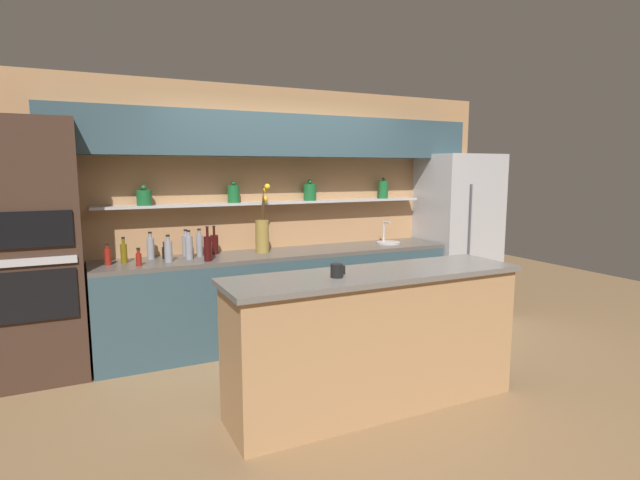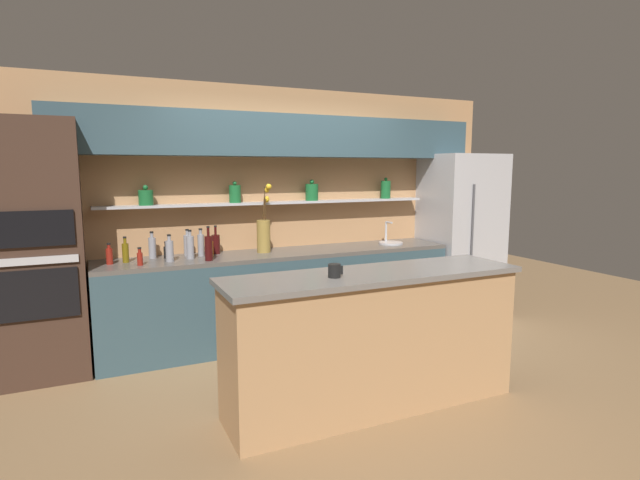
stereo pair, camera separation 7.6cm
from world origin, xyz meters
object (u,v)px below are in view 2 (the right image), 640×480
at_px(refrigerator, 461,236).
at_px(bottle_wine_9, 209,248).
at_px(bottle_spirit_10, 201,244).
at_px(bottle_spirit_11, 190,247).
at_px(bottle_oil_5, 126,252).
at_px(bottle_sauce_3, 166,251).
at_px(bottle_spirit_6, 152,247).
at_px(bottle_wine_8, 216,244).
at_px(coffee_mug, 335,271).
at_px(sink_fixture, 390,241).
at_px(bottle_spirit_7, 188,245).
at_px(bottle_sauce_2, 210,248).
at_px(flower_vase, 264,232).
at_px(bottle_sauce_0, 140,258).
at_px(bottle_sauce_1, 109,256).
at_px(oven_tower, 38,251).
at_px(bottle_spirit_4, 170,250).

xyz_separation_m(refrigerator, bottle_wine_9, (-3.05, -0.14, 0.08)).
distance_m(bottle_spirit_10, bottle_spirit_11, 0.16).
xyz_separation_m(refrigerator, bottle_oil_5, (-3.75, 0.08, 0.05)).
distance_m(bottle_sauce_3, bottle_spirit_11, 0.24).
relative_size(bottle_sauce_3, bottle_spirit_6, 0.63).
xyz_separation_m(bottle_oil_5, bottle_spirit_11, (0.57, -0.05, 0.02)).
height_order(bottle_wine_8, coffee_mug, bottle_wine_8).
xyz_separation_m(sink_fixture, bottle_spirit_7, (-2.22, 0.17, 0.08)).
xyz_separation_m(bottle_sauce_2, bottle_spirit_7, (-0.19, 0.16, 0.03)).
relative_size(flower_vase, bottle_oil_5, 2.93).
relative_size(flower_vase, sink_fixture, 2.55).
distance_m(sink_fixture, bottle_sauce_0, 2.69).
bearing_deg(bottle_sauce_1, coffee_mug, -51.70).
height_order(oven_tower, bottle_sauce_0, oven_tower).
distance_m(bottle_spirit_4, bottle_spirit_11, 0.21).
bearing_deg(bottle_sauce_0, bottle_oil_5, 117.63).
relative_size(bottle_oil_5, bottle_wine_8, 0.83).
bearing_deg(bottle_sauce_3, sink_fixture, -2.38).
xyz_separation_m(bottle_sauce_3, bottle_spirit_6, (-0.12, 0.05, 0.04)).
xyz_separation_m(bottle_spirit_7, bottle_spirit_10, (0.11, -0.07, 0.01)).
height_order(bottle_spirit_7, bottle_spirit_11, bottle_spirit_11).
height_order(flower_vase, bottle_spirit_6, flower_vase).
xyz_separation_m(refrigerator, bottle_sauce_2, (-2.99, 0.06, 0.04)).
height_order(bottle_sauce_2, bottle_sauce_3, bottle_sauce_2).
bearing_deg(bottle_sauce_3, bottle_sauce_0, -134.51).
distance_m(bottle_sauce_1, bottle_spirit_10, 0.83).
distance_m(bottle_sauce_0, coffee_mug, 1.92).
relative_size(bottle_sauce_1, bottle_wine_8, 0.67).
bearing_deg(bottle_spirit_4, bottle_wine_9, -18.03).
bearing_deg(bottle_spirit_7, bottle_sauce_0, -144.81).
xyz_separation_m(refrigerator, bottle_spirit_4, (-3.38, -0.03, 0.06)).
relative_size(bottle_sauce_0, bottle_spirit_11, 0.59).
bearing_deg(bottle_sauce_2, bottle_spirit_4, -167.12).
distance_m(bottle_sauce_0, bottle_spirit_6, 0.34).
bearing_deg(flower_vase, sink_fixture, -1.89).
bearing_deg(bottle_spirit_4, oven_tower, 176.38).
relative_size(sink_fixture, bottle_oil_5, 1.15).
bearing_deg(bottle_spirit_7, oven_tower, -171.80).
distance_m(refrigerator, coffee_mug, 3.03).
relative_size(bottle_sauce_2, bottle_oil_5, 0.83).
distance_m(flower_vase, bottle_spirit_6, 1.08).
relative_size(bottle_sauce_3, bottle_wine_9, 0.50).
bearing_deg(bottle_spirit_10, bottle_oil_5, -174.98).
xyz_separation_m(bottle_sauce_1, bottle_spirit_10, (0.82, 0.09, 0.04)).
relative_size(flower_vase, bottle_spirit_10, 2.58).
bearing_deg(bottle_sauce_3, flower_vase, -3.14).
relative_size(oven_tower, bottle_spirit_10, 8.06).
relative_size(bottle_sauce_0, bottle_sauce_2, 0.82).
xyz_separation_m(refrigerator, oven_tower, (-4.43, 0.04, 0.12)).
relative_size(bottle_sauce_2, bottle_spirit_11, 0.72).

